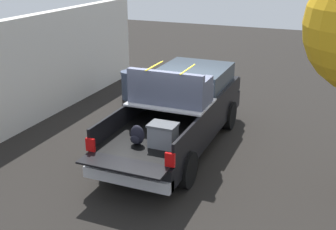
% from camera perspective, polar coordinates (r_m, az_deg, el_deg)
% --- Properties ---
extents(ground_plane, '(40.00, 40.00, 0.00)m').
position_cam_1_polar(ground_plane, '(10.93, 1.21, -4.36)').
color(ground_plane, black).
extents(pickup_truck, '(6.05, 2.06, 2.23)m').
position_cam_1_polar(pickup_truck, '(10.87, 1.96, 0.92)').
color(pickup_truck, black).
rests_on(pickup_truck, ground_plane).
extents(building_facade, '(9.90, 0.36, 3.09)m').
position_cam_1_polar(building_facade, '(13.35, -16.03, 6.59)').
color(building_facade, silver).
rests_on(building_facade, ground_plane).
extents(trash_can, '(0.60, 0.60, 0.98)m').
position_cam_1_polar(trash_can, '(14.46, -5.20, 4.06)').
color(trash_can, '#3F4C66').
rests_on(trash_can, ground_plane).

